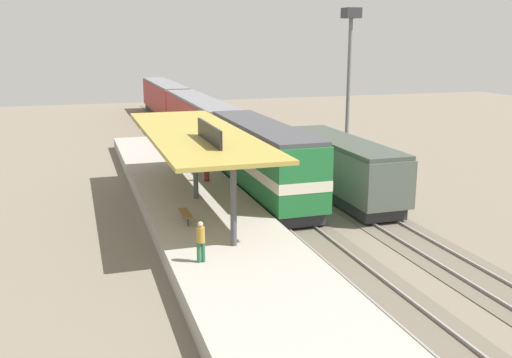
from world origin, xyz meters
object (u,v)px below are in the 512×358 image
object	(u,v)px
locomotive	(262,159)
person_walking	(201,240)
platform_bench	(185,214)
light_mast	(350,57)
passenger_carriage_rear	(165,99)
freight_car	(342,167)
passenger_carriage_front	(200,122)
person_waiting	(206,166)

from	to	relation	value
locomotive	person_walking	bearing A→B (deg)	-118.63
platform_bench	light_mast	world-z (taller)	light_mast
light_mast	passenger_carriage_rear	bearing A→B (deg)	102.68
locomotive	freight_car	xyz separation A→B (m)	(4.60, -1.73, -0.44)
passenger_carriage_front	person_walking	xyz separation A→B (m)	(-6.37, -29.67, -0.46)
person_waiting	passenger_carriage_rear	bearing A→B (deg)	85.16
locomotive	passenger_carriage_rear	xyz separation A→B (m)	(0.00, 38.80, -0.10)
passenger_carriage_front	passenger_carriage_rear	world-z (taller)	same
passenger_carriage_rear	freight_car	distance (m)	40.79
person_waiting	passenger_carriage_front	bearing A→B (deg)	79.18
passenger_carriage_front	person_walking	size ratio (longest dim) A/B	11.70
passenger_carriage_rear	freight_car	size ratio (longest dim) A/B	1.67
passenger_carriage_front	light_mast	bearing A→B (deg)	-60.65
passenger_carriage_rear	person_walking	distance (m)	50.87
locomotive	light_mast	size ratio (longest dim) A/B	1.23
passenger_carriage_rear	person_waiting	size ratio (longest dim) A/B	11.70
passenger_carriage_front	light_mast	xyz separation A→B (m)	(7.80, -13.87, 6.08)
person_waiting	person_walking	distance (m)	13.54
locomotive	light_mast	distance (m)	10.66
passenger_carriage_front	light_mast	distance (m)	17.04
freight_car	locomotive	bearing A→B (deg)	159.37
locomotive	person_waiting	distance (m)	3.53
locomotive	person_walking	world-z (taller)	locomotive
passenger_carriage_rear	light_mast	world-z (taller)	light_mast
freight_car	passenger_carriage_rear	bearing A→B (deg)	96.47
light_mast	person_walking	world-z (taller)	light_mast
platform_bench	person_waiting	xyz separation A→B (m)	(2.84, 7.87, 0.51)
person_waiting	light_mast	bearing A→B (deg)	13.56
person_waiting	freight_car	bearing A→B (deg)	-22.53
light_mast	person_walking	bearing A→B (deg)	-131.89
locomotive	freight_car	bearing A→B (deg)	-20.63
passenger_carriage_front	passenger_carriage_rear	bearing A→B (deg)	90.00
passenger_carriage_front	freight_car	size ratio (longest dim) A/B	1.67
freight_car	person_walking	xyz separation A→B (m)	(-10.97, -9.93, -0.12)
freight_car	light_mast	world-z (taller)	light_mast
freight_car	person_walking	bearing A→B (deg)	-137.83
freight_car	person_waiting	world-z (taller)	freight_car
passenger_carriage_front	freight_car	distance (m)	20.26
locomotive	freight_car	world-z (taller)	locomotive
passenger_carriage_front	passenger_carriage_rear	xyz separation A→B (m)	(0.00, 20.80, 0.00)
freight_car	platform_bench	bearing A→B (deg)	-156.31
locomotive	passenger_carriage_rear	bearing A→B (deg)	90.00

